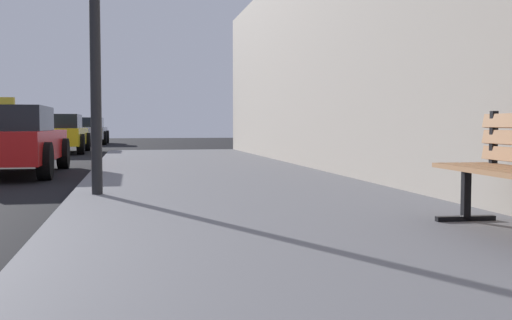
% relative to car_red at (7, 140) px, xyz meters
% --- Properties ---
extents(sidewalk, '(4.00, 32.00, 0.15)m').
position_rel_car_red_xyz_m(sidewalk, '(3.59, -8.84, -0.57)').
color(sidewalk, slate).
rests_on(sidewalk, ground_plane).
extents(car_red, '(1.92, 4.32, 1.43)m').
position_rel_car_red_xyz_m(car_red, '(0.00, 0.00, 0.00)').
color(car_red, red).
rests_on(car_red, ground_plane).
extents(car_yellow, '(2.07, 4.23, 1.27)m').
position_rel_car_red_xyz_m(car_yellow, '(-0.21, 9.00, 0.00)').
color(car_yellow, yellow).
rests_on(car_yellow, ground_plane).
extents(car_silver, '(1.96, 4.46, 1.27)m').
position_rel_car_red_xyz_m(car_silver, '(0.15, 18.26, 0.00)').
color(car_silver, '#B7B7BF').
rests_on(car_silver, ground_plane).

